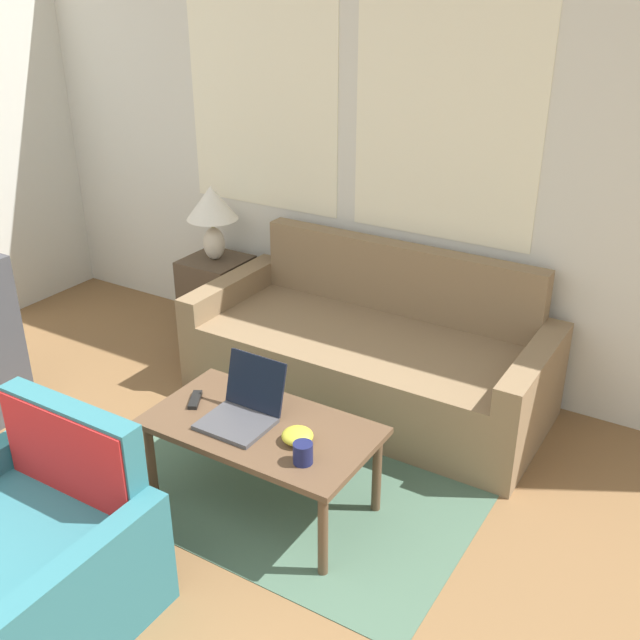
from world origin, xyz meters
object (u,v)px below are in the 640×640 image
object	(u,v)px
table_lamp	(212,209)
tv_remote	(195,400)
coffee_table	(261,433)
cup_navy	(303,453)
armchair	(29,560)
snack_bowl	(297,436)
couch	(372,356)
laptop	(243,408)

from	to	relation	value
table_lamp	tv_remote	bearing A→B (deg)	-54.93
coffee_table	tv_remote	bearing A→B (deg)	-179.38
coffee_table	cup_navy	world-z (taller)	cup_navy
armchair	snack_bowl	xyz separation A→B (m)	(0.62, 0.97, 0.23)
couch	table_lamp	world-z (taller)	table_lamp
couch	tv_remote	bearing A→B (deg)	-106.63
laptop	cup_navy	distance (m)	0.43
snack_bowl	armchair	bearing A→B (deg)	-122.61
table_lamp	laptop	distance (m)	1.84
cup_navy	armchair	bearing A→B (deg)	-130.12
cup_navy	snack_bowl	xyz separation A→B (m)	(-0.10, 0.11, -0.02)
cup_navy	snack_bowl	world-z (taller)	cup_navy
couch	coffee_table	world-z (taller)	couch
couch	snack_bowl	bearing A→B (deg)	-77.99
table_lamp	cup_navy	bearing A→B (deg)	-41.87
table_lamp	cup_navy	xyz separation A→B (m)	(1.63, -1.46, -0.41)
armchair	laptop	xyz separation A→B (m)	(0.31, 0.99, 0.26)
cup_navy	snack_bowl	bearing A→B (deg)	131.74
couch	snack_bowl	size ratio (longest dim) A/B	14.69
table_lamp	cup_navy	size ratio (longest dim) A/B	5.26
couch	table_lamp	xyz separation A→B (m)	(-1.27, 0.16, 0.65)
table_lamp	coffee_table	xyz separation A→B (m)	(1.31, -1.32, -0.51)
snack_bowl	tv_remote	xyz separation A→B (m)	(-0.60, 0.02, -0.02)
armchair	tv_remote	bearing A→B (deg)	88.76
cup_navy	couch	bearing A→B (deg)	105.22
coffee_table	cup_navy	size ratio (longest dim) A/B	11.08
laptop	cup_navy	size ratio (longest dim) A/B	3.48
armchair	table_lamp	world-z (taller)	table_lamp
armchair	table_lamp	bearing A→B (deg)	111.37
snack_bowl	tv_remote	distance (m)	0.60
laptop	table_lamp	bearing A→B (deg)	132.62
armchair	coffee_table	world-z (taller)	armchair
table_lamp	laptop	xyz separation A→B (m)	(1.22, -1.32, -0.40)
table_lamp	snack_bowl	bearing A→B (deg)	-41.39
table_lamp	snack_bowl	distance (m)	2.08
coffee_table	snack_bowl	bearing A→B (deg)	-7.51
couch	cup_navy	size ratio (longest dim) A/B	21.72
tv_remote	armchair	bearing A→B (deg)	-91.24
snack_bowl	couch	bearing A→B (deg)	102.01
couch	armchair	size ratio (longest dim) A/B	2.31
table_lamp	coffee_table	world-z (taller)	table_lamp
armchair	table_lamp	xyz separation A→B (m)	(-0.91, 2.32, 0.66)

